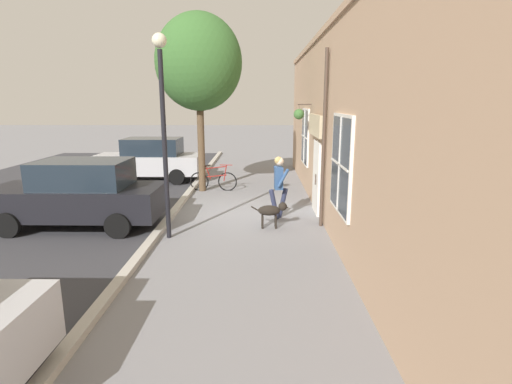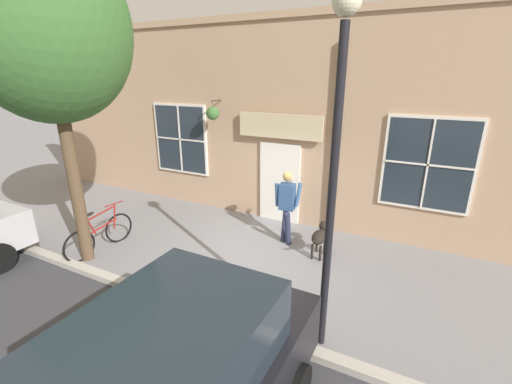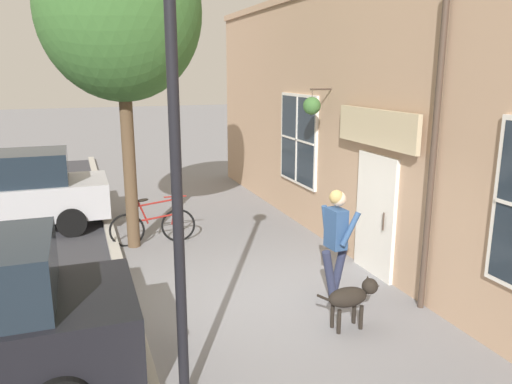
% 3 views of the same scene
% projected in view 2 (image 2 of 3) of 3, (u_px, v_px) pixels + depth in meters
% --- Properties ---
extents(ground_plane, '(90.00, 90.00, 0.00)m').
position_uv_depth(ground_plane, '(249.00, 258.00, 7.40)').
color(ground_plane, gray).
extents(storefront_facade, '(0.95, 18.00, 5.12)m').
position_uv_depth(storefront_facade, '(292.00, 125.00, 8.54)').
color(storefront_facade, tan).
rests_on(storefront_facade, ground_plane).
extents(pedestrian_walking, '(0.55, 0.55, 1.74)m').
position_uv_depth(pedestrian_walking, '(287.00, 200.00, 7.74)').
color(pedestrian_walking, '#282D47').
rests_on(pedestrian_walking, ground_plane).
extents(dog_on_leash, '(0.98, 0.30, 0.70)m').
position_uv_depth(dog_on_leash, '(320.00, 236.00, 7.37)').
color(dog_on_leash, black).
rests_on(dog_on_leash, ground_plane).
extents(street_tree_by_curb, '(2.98, 2.78, 6.17)m').
position_uv_depth(street_tree_by_curb, '(47.00, 35.00, 6.02)').
color(street_tree_by_curb, brown).
rests_on(street_tree_by_curb, ground_plane).
extents(leaning_bicycle, '(1.74, 0.14, 0.99)m').
position_uv_depth(leaning_bicycle, '(100.00, 235.00, 7.61)').
color(leaning_bicycle, black).
rests_on(leaning_bicycle, ground_plane).
extents(street_lamp, '(0.32, 0.32, 4.65)m').
position_uv_depth(street_lamp, '(336.00, 136.00, 4.08)').
color(street_lamp, black).
rests_on(street_lamp, ground_plane).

